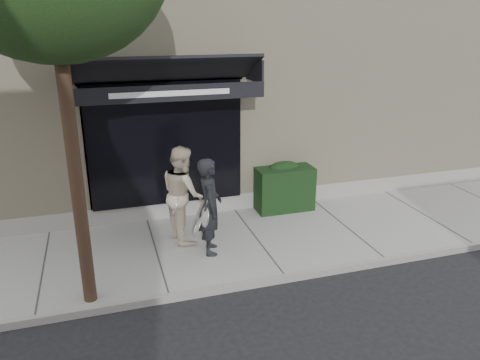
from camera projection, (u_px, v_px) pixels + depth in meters
name	position (u px, v px, depth m)	size (l,w,h in m)	color
ground	(256.00, 243.00, 9.47)	(80.00, 80.00, 0.00)	black
sidewalk	(256.00, 240.00, 9.45)	(20.00, 3.00, 0.12)	gray
curb	(285.00, 278.00, 8.05)	(20.00, 0.10, 0.14)	gray
building_facade	(199.00, 77.00, 13.04)	(14.30, 8.04, 5.64)	beige
hedge	(284.00, 187.00, 10.69)	(1.30, 0.70, 1.14)	black
pedestrian_front	(210.00, 206.00, 8.57)	(0.70, 0.94, 1.84)	black
pedestrian_back	(183.00, 194.00, 9.09)	(0.85, 1.02, 1.91)	#C1B19A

